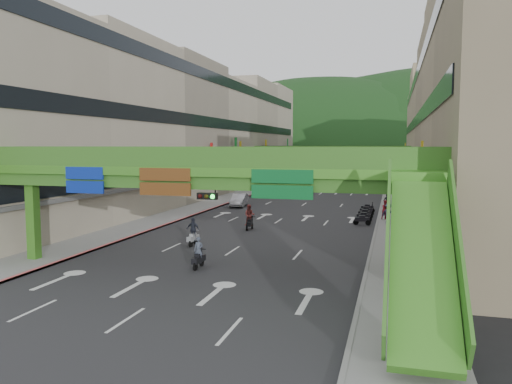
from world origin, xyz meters
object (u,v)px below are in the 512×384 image
at_px(car_silver, 239,200).
at_px(car_yellow, 352,182).
at_px(overpass_near, 210,182).
at_px(pedestrian_red, 386,211).
at_px(scooter_rider_near, 199,254).
at_px(scooter_rider_mid, 250,217).

distance_m(car_silver, car_yellow, 34.60).
xyz_separation_m(overpass_near, pedestrian_red, (8.87, 23.43, -4.29)).
bearing_deg(pedestrian_red, car_silver, 124.71).
height_order(scooter_rider_near, car_yellow, scooter_rider_near).
relative_size(scooter_rider_mid, pedestrian_red, 1.18).
relative_size(car_silver, pedestrian_red, 2.47).
relative_size(car_yellow, pedestrian_red, 2.31).
bearing_deg(pedestrian_red, car_yellow, 66.46).
bearing_deg(scooter_rider_mid, scooter_rider_near, -86.29).
height_order(scooter_rider_mid, car_silver, scooter_rider_mid).
bearing_deg(overpass_near, car_yellow, 87.76).
height_order(overpass_near, scooter_rider_near, overpass_near).
distance_m(car_yellow, pedestrian_red, 40.53).
height_order(car_yellow, pedestrian_red, pedestrian_red).
relative_size(overpass_near, pedestrian_red, 15.30).
height_order(scooter_rider_mid, pedestrian_red, scooter_rider_mid).
bearing_deg(car_yellow, scooter_rider_near, -93.01).
relative_size(scooter_rider_near, car_silver, 0.41).
bearing_deg(car_silver, overpass_near, -81.60).
bearing_deg(car_yellow, scooter_rider_mid, -95.05).
bearing_deg(scooter_rider_mid, pedestrian_red, 36.60).
height_order(scooter_rider_near, pedestrian_red, scooter_rider_near).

